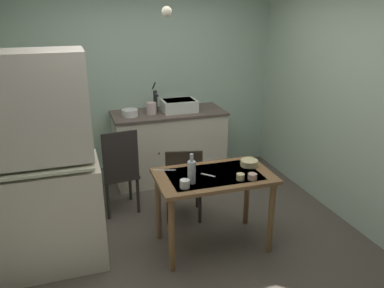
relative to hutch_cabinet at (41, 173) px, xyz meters
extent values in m
plane|color=#544B43|center=(1.27, -0.08, -0.89)|extent=(4.70, 4.70, 0.00)
cube|color=#B2CCB6|center=(1.27, 1.82, 0.42)|extent=(3.64, 0.10, 2.62)
cube|color=#B5CAB3|center=(3.09, -0.08, 0.42)|extent=(0.10, 3.80, 2.62)
cube|color=beige|center=(0.00, 0.00, -0.42)|extent=(0.96, 0.59, 0.95)
cube|color=beige|center=(0.00, 0.00, 0.58)|extent=(0.88, 0.50, 0.88)
cube|color=beige|center=(0.00, -0.03, 0.10)|extent=(0.86, 0.53, 0.02)
cube|color=beige|center=(1.50, 1.45, -0.44)|extent=(1.43, 0.60, 0.90)
cube|color=brown|center=(1.50, 1.45, 0.02)|extent=(1.46, 0.63, 0.03)
sphere|color=#2D2823|center=(1.29, 1.13, -0.40)|extent=(0.02, 0.02, 0.02)
cube|color=white|center=(1.64, 1.45, 0.11)|extent=(0.44, 0.34, 0.15)
cube|color=black|center=(1.64, 1.45, 0.19)|extent=(0.38, 0.28, 0.01)
cylinder|color=#232328|center=(1.34, 1.50, 0.18)|extent=(0.05, 0.05, 0.28)
cylinder|color=#232328|center=(1.34, 1.43, 0.28)|extent=(0.03, 0.12, 0.03)
cylinder|color=#2D2C2F|center=(1.34, 1.56, 0.37)|extent=(0.02, 0.16, 0.12)
cylinder|color=white|center=(0.99, 1.40, 0.08)|extent=(0.20, 0.20, 0.09)
cylinder|color=beige|center=(1.27, 1.41, 0.11)|extent=(0.12, 0.12, 0.15)
cube|color=brown|center=(1.50, -0.20, -0.15)|extent=(1.09, 0.66, 0.04)
cube|color=silver|center=(1.50, -0.20, -0.14)|extent=(0.85, 0.51, 0.00)
cylinder|color=brown|center=(1.01, -0.45, -0.53)|extent=(0.06, 0.06, 0.72)
cylinder|color=brown|center=(1.97, -0.46, -0.53)|extent=(0.06, 0.06, 0.72)
cylinder|color=brown|center=(1.02, 0.07, -0.53)|extent=(0.06, 0.06, 0.72)
cylinder|color=brown|center=(1.98, 0.06, -0.53)|extent=(0.06, 0.06, 0.72)
cube|color=#2F2822|center=(1.38, 0.43, -0.47)|extent=(0.48, 0.48, 0.03)
cube|color=#322A1F|center=(1.34, 0.25, -0.25)|extent=(0.37, 0.11, 0.40)
cylinder|color=#2F2822|center=(1.59, 0.55, -0.69)|extent=(0.04, 0.04, 0.41)
cylinder|color=#2F2822|center=(1.26, 0.63, -0.69)|extent=(0.04, 0.04, 0.41)
cylinder|color=#2F2822|center=(1.51, 0.22, -0.69)|extent=(0.04, 0.04, 0.41)
cylinder|color=#2F2822|center=(1.18, 0.30, -0.69)|extent=(0.04, 0.04, 0.41)
cube|color=#302D27|center=(0.73, 0.80, -0.45)|extent=(0.44, 0.44, 0.03)
cube|color=#2E2927|center=(0.75, 0.61, -0.17)|extent=(0.38, 0.06, 0.54)
cylinder|color=#302D27|center=(0.88, 0.98, -0.68)|extent=(0.04, 0.04, 0.42)
cylinder|color=#302D27|center=(0.54, 0.95, -0.68)|extent=(0.04, 0.04, 0.42)
cylinder|color=#302D27|center=(0.92, 0.65, -0.68)|extent=(0.04, 0.04, 0.42)
cylinder|color=#302D27|center=(0.58, 0.61, -0.68)|extent=(0.04, 0.04, 0.42)
cylinder|color=beige|center=(1.89, -0.11, -0.11)|extent=(0.17, 0.17, 0.06)
cylinder|color=tan|center=(1.78, -0.41, -0.11)|extent=(0.08, 0.08, 0.06)
cylinder|color=white|center=(1.16, -0.37, -0.10)|extent=(0.08, 0.08, 0.07)
cylinder|color=beige|center=(1.68, -0.38, -0.11)|extent=(0.07, 0.07, 0.06)
cylinder|color=#B7BCC1|center=(1.24, -0.30, -0.03)|extent=(0.07, 0.07, 0.20)
cylinder|color=#B7BCC1|center=(1.24, -0.30, 0.10)|extent=(0.03, 0.03, 0.07)
cube|color=silver|center=(1.08, 0.03, -0.13)|extent=(0.21, 0.08, 0.00)
cube|color=beige|center=(1.44, -0.20, -0.13)|extent=(0.11, 0.12, 0.00)
sphere|color=#F9EFCC|center=(1.06, -0.28, 1.29)|extent=(0.08, 0.08, 0.08)
camera|label=1|loc=(0.30, -3.20, 1.33)|focal=35.70mm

